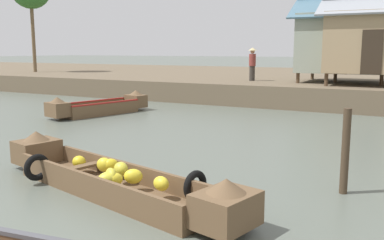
{
  "coord_description": "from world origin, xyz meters",
  "views": [
    {
      "loc": [
        4.23,
        -1.94,
        2.52
      ],
      "look_at": [
        -0.44,
        6.88,
        0.89
      ],
      "focal_mm": 39.99,
      "sensor_mm": 36.0,
      "label": 1
    }
  ],
  "objects_px": {
    "stilt_house_mid_left": "(376,41)",
    "mooring_post": "(345,151)",
    "banana_boat": "(111,178)",
    "vendor_person": "(252,62)",
    "cargo_boat_upstream": "(100,107)",
    "stilt_house_left": "(345,42)"
  },
  "relations": [
    {
      "from": "banana_boat",
      "to": "stilt_house_left",
      "type": "height_order",
      "value": "stilt_house_left"
    },
    {
      "from": "mooring_post",
      "to": "stilt_house_mid_left",
      "type": "bearing_deg",
      "value": 93.29
    },
    {
      "from": "stilt_house_mid_left",
      "to": "mooring_post",
      "type": "height_order",
      "value": "stilt_house_mid_left"
    },
    {
      "from": "stilt_house_left",
      "to": "mooring_post",
      "type": "height_order",
      "value": "stilt_house_left"
    },
    {
      "from": "cargo_boat_upstream",
      "to": "stilt_house_left",
      "type": "relative_size",
      "value": 0.92
    },
    {
      "from": "banana_boat",
      "to": "mooring_post",
      "type": "height_order",
      "value": "mooring_post"
    },
    {
      "from": "cargo_boat_upstream",
      "to": "stilt_house_left",
      "type": "distance_m",
      "value": 11.95
    },
    {
      "from": "stilt_house_mid_left",
      "to": "mooring_post",
      "type": "xyz_separation_m",
      "value": [
        0.71,
        -12.44,
        -2.15
      ]
    },
    {
      "from": "stilt_house_left",
      "to": "mooring_post",
      "type": "xyz_separation_m",
      "value": [
        2.19,
        -14.0,
        -2.15
      ]
    },
    {
      "from": "cargo_boat_upstream",
      "to": "stilt_house_left",
      "type": "xyz_separation_m",
      "value": [
        7.85,
        8.62,
        2.6
      ]
    },
    {
      "from": "cargo_boat_upstream",
      "to": "mooring_post",
      "type": "height_order",
      "value": "mooring_post"
    },
    {
      "from": "banana_boat",
      "to": "stilt_house_left",
      "type": "xyz_separation_m",
      "value": [
        1.47,
        15.95,
        2.63
      ]
    },
    {
      "from": "stilt_house_mid_left",
      "to": "vendor_person",
      "type": "height_order",
      "value": "stilt_house_mid_left"
    },
    {
      "from": "stilt_house_mid_left",
      "to": "vendor_person",
      "type": "bearing_deg",
      "value": 175.72
    },
    {
      "from": "cargo_boat_upstream",
      "to": "mooring_post",
      "type": "xyz_separation_m",
      "value": [
        10.04,
        -5.38,
        0.45
      ]
    },
    {
      "from": "stilt_house_left",
      "to": "vendor_person",
      "type": "relative_size",
      "value": 2.85
    },
    {
      "from": "cargo_boat_upstream",
      "to": "mooring_post",
      "type": "bearing_deg",
      "value": -28.19
    },
    {
      "from": "stilt_house_left",
      "to": "mooring_post",
      "type": "distance_m",
      "value": 14.34
    },
    {
      "from": "stilt_house_mid_left",
      "to": "mooring_post",
      "type": "bearing_deg",
      "value": -86.71
    },
    {
      "from": "cargo_boat_upstream",
      "to": "banana_boat",
      "type": "bearing_deg",
      "value": -48.94
    },
    {
      "from": "mooring_post",
      "to": "vendor_person",
      "type": "bearing_deg",
      "value": 116.57
    },
    {
      "from": "banana_boat",
      "to": "stilt_house_mid_left",
      "type": "distance_m",
      "value": 14.91
    }
  ]
}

